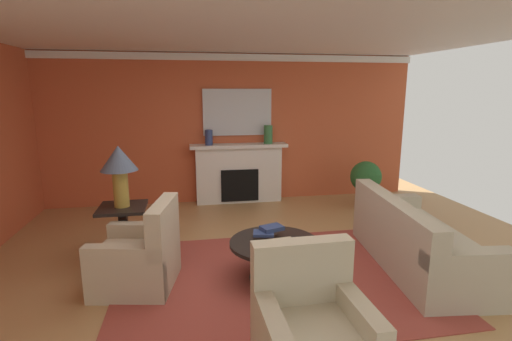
% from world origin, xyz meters
% --- Properties ---
extents(ground_plane, '(8.58, 8.58, 0.00)m').
position_xyz_m(ground_plane, '(0.00, 0.00, 0.00)').
color(ground_plane, tan).
extents(wall_fireplace, '(7.20, 0.12, 2.75)m').
position_xyz_m(wall_fireplace, '(0.00, 3.17, 1.38)').
color(wall_fireplace, '#C65633').
rests_on(wall_fireplace, ground_plane).
extents(ceiling_panel, '(7.20, 6.83, 0.06)m').
position_xyz_m(ceiling_panel, '(0.00, 0.30, 2.78)').
color(ceiling_panel, white).
extents(crown_moulding, '(7.20, 0.08, 0.12)m').
position_xyz_m(crown_moulding, '(0.00, 3.09, 2.67)').
color(crown_moulding, white).
extents(area_rug, '(3.47, 2.54, 0.01)m').
position_xyz_m(area_rug, '(0.18, -0.13, 0.01)').
color(area_rug, '#993D33').
rests_on(area_rug, ground_plane).
extents(fireplace, '(1.80, 0.35, 1.11)m').
position_xyz_m(fireplace, '(0.20, 2.96, 0.53)').
color(fireplace, white).
rests_on(fireplace, ground_plane).
extents(mantel_mirror, '(1.28, 0.04, 0.85)m').
position_xyz_m(mantel_mirror, '(0.20, 3.08, 1.69)').
color(mantel_mirror, silver).
extents(sofa, '(1.12, 2.18, 0.85)m').
position_xyz_m(sofa, '(1.91, -0.12, 0.30)').
color(sofa, '#BCB299').
rests_on(sofa, ground_plane).
extents(armchair_near_window, '(0.94, 0.94, 0.95)m').
position_xyz_m(armchair_near_window, '(-1.28, -0.02, 0.31)').
color(armchair_near_window, '#C1B293').
rests_on(armchair_near_window, ground_plane).
extents(armchair_facing_fireplace, '(0.82, 0.82, 0.95)m').
position_xyz_m(armchair_facing_fireplace, '(0.13, -1.60, 0.31)').
color(armchair_facing_fireplace, '#C1B293').
rests_on(armchair_facing_fireplace, ground_plane).
extents(coffee_table, '(1.00, 1.00, 0.45)m').
position_xyz_m(coffee_table, '(0.18, -0.13, 0.34)').
color(coffee_table, black).
rests_on(coffee_table, ground_plane).
extents(side_table, '(0.56, 0.56, 0.70)m').
position_xyz_m(side_table, '(-1.54, 0.69, 0.40)').
color(side_table, black).
rests_on(side_table, ground_plane).
extents(table_lamp, '(0.44, 0.44, 0.75)m').
position_xyz_m(table_lamp, '(-1.54, 0.69, 1.22)').
color(table_lamp, '#B28E38').
rests_on(table_lamp, side_table).
extents(vase_mantel_right, '(0.16, 0.16, 0.34)m').
position_xyz_m(vase_mantel_right, '(0.75, 2.91, 1.28)').
color(vase_mantel_right, '#33703D').
rests_on(vase_mantel_right, fireplace).
extents(vase_mantel_left, '(0.14, 0.14, 0.28)m').
position_xyz_m(vase_mantel_left, '(-0.35, 2.91, 1.25)').
color(vase_mantel_left, navy).
rests_on(vase_mantel_left, fireplace).
extents(book_red_cover, '(0.28, 0.21, 0.06)m').
position_xyz_m(book_red_cover, '(0.24, -0.27, 0.48)').
color(book_red_cover, tan).
rests_on(book_red_cover, coffee_table).
extents(book_art_folio, '(0.26, 0.23, 0.03)m').
position_xyz_m(book_art_folio, '(0.07, -0.05, 0.53)').
color(book_art_folio, navy).
rests_on(book_art_folio, coffee_table).
extents(book_small_novel, '(0.28, 0.24, 0.05)m').
position_xyz_m(book_small_novel, '(0.18, -0.01, 0.56)').
color(book_small_novel, navy).
rests_on(book_small_novel, coffee_table).
extents(potted_plant, '(0.56, 0.56, 0.83)m').
position_xyz_m(potted_plant, '(2.44, 2.29, 0.49)').
color(potted_plant, '#333333').
rests_on(potted_plant, ground_plane).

